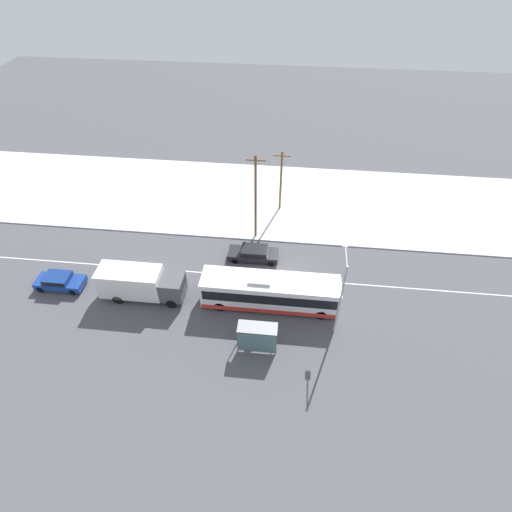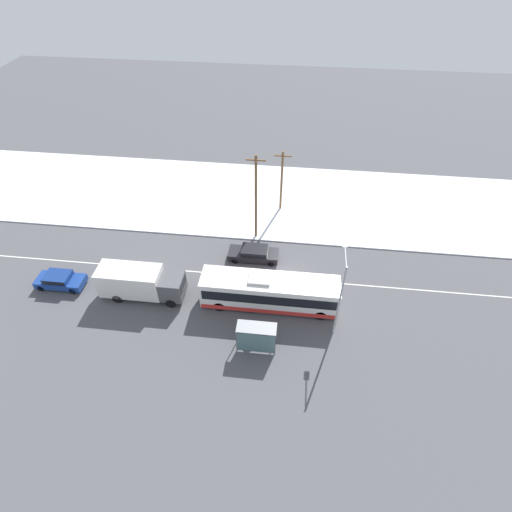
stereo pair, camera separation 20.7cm
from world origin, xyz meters
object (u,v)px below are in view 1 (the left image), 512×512
object	(u,v)px
bus_shelter	(257,336)
utility_pole_roadside	(256,197)
utility_pole_snowlot	(281,180)
pedestrian_at_stop	(255,328)
city_bus	(270,292)
streetlamp	(342,286)
parked_car_near_truck	(59,281)
sedan_car	(254,253)
box_truck	(140,283)

from	to	relation	value
bus_shelter	utility_pole_roadside	bearing A→B (deg)	96.60
bus_shelter	utility_pole_snowlot	bearing A→B (deg)	88.22
pedestrian_at_stop	utility_pole_roadside	bearing A→B (deg)	95.94
city_bus	streetlamp	xyz separation A→B (m)	(5.39, -1.70, 3.12)
city_bus	parked_car_near_truck	bearing A→B (deg)	179.83
sedan_car	parked_car_near_truck	size ratio (longest dim) A/B	1.12
pedestrian_at_stop	streetlamp	bearing A→B (deg)	16.49
city_bus	bus_shelter	distance (m)	4.71
pedestrian_at_stop	parked_car_near_truck	bearing A→B (deg)	168.59
city_bus	utility_pole_snowlot	world-z (taller)	utility_pole_snowlot
sedan_car	parked_car_near_truck	xyz separation A→B (m)	(-16.76, -5.46, -0.00)
city_bus	utility_pole_snowlot	size ratio (longest dim) A/B	1.63
box_truck	sedan_car	world-z (taller)	box_truck
streetlamp	utility_pole_snowlot	size ratio (longest dim) A/B	1.04
box_truck	pedestrian_at_stop	size ratio (longest dim) A/B	4.04
parked_car_near_truck	pedestrian_at_stop	size ratio (longest dim) A/B	2.35
parked_car_near_truck	utility_pole_snowlot	bearing A→B (deg)	36.57
city_bus	parked_car_near_truck	world-z (taller)	city_bus
streetlamp	utility_pole_roadside	xyz separation A→B (m)	(-7.55, 10.59, 0.16)
streetlamp	utility_pole_snowlot	xyz separation A→B (m)	(-5.41, 15.65, -0.95)
city_bus	streetlamp	world-z (taller)	streetlamp
box_truck	parked_car_near_truck	size ratio (longest dim) A/B	1.72
box_truck	sedan_car	size ratio (longest dim) A/B	1.53
pedestrian_at_stop	streetlamp	size ratio (longest dim) A/B	0.25
sedan_car	parked_car_near_truck	bearing A→B (deg)	18.04
city_bus	utility_pole_roadside	world-z (taller)	utility_pole_roadside
city_bus	utility_pole_snowlot	distance (m)	14.12
parked_car_near_truck	bus_shelter	world-z (taller)	bus_shelter
parked_car_near_truck	bus_shelter	xyz separation A→B (m)	(18.15, -4.73, 0.94)
bus_shelter	utility_pole_snowlot	world-z (taller)	utility_pole_snowlot
box_truck	utility_pole_roadside	distance (m)	13.15
city_bus	bus_shelter	xyz separation A→B (m)	(-0.59, -4.67, 0.14)
bus_shelter	streetlamp	bearing A→B (deg)	26.41
parked_car_near_truck	streetlamp	xyz separation A→B (m)	(24.13, -1.76, 3.91)
box_truck	bus_shelter	xyz separation A→B (m)	(10.51, -4.45, 0.03)
sedan_car	utility_pole_roadside	size ratio (longest dim) A/B	0.51
box_truck	sedan_car	bearing A→B (deg)	32.13
sedan_car	streetlamp	xyz separation A→B (m)	(7.37, -7.21, 3.91)
utility_pole_roadside	utility_pole_snowlot	size ratio (longest dim) A/B	1.31
bus_shelter	utility_pole_roadside	distance (m)	14.01
pedestrian_at_stop	box_truck	bearing A→B (deg)	161.97
box_truck	bus_shelter	distance (m)	11.42
utility_pole_snowlot	bus_shelter	bearing A→B (deg)	-91.78
city_bus	streetlamp	distance (m)	6.45
sedan_car	pedestrian_at_stop	xyz separation A→B (m)	(1.11, -9.06, 0.36)
bus_shelter	streetlamp	size ratio (longest dim) A/B	0.41
parked_car_near_truck	bus_shelter	size ratio (longest dim) A/B	1.41
utility_pole_roadside	utility_pole_snowlot	world-z (taller)	utility_pole_roadside
utility_pole_roadside	box_truck	bearing A→B (deg)	-134.47
parked_car_near_truck	utility_pole_snowlot	xyz separation A→B (m)	(18.73, 13.89, 2.96)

